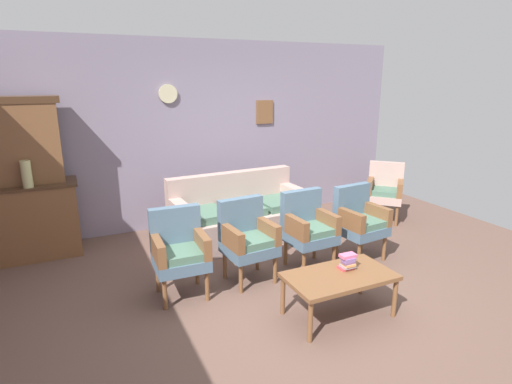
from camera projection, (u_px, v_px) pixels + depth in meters
The scene contains 14 objects.
ground_plane at pixel (296, 296), 4.23m from camera, with size 7.68×7.68×0.00m, color brown.
wall_back_with_decor at pixel (209, 134), 6.17m from camera, with size 6.40×0.09×2.70m.
side_cabinet at pixel (30, 221), 5.07m from camera, with size 1.16×0.55×0.93m.
cabinet_upper_hutch at pixel (18, 140), 4.87m from camera, with size 0.99×0.38×1.03m.
vase_on_cabinet at pixel (27, 174), 4.76m from camera, with size 0.12×0.12×0.32m, color #BEBD7D.
floral_couch at pixel (240, 217), 5.64m from camera, with size 1.89×0.91×0.90m.
armchair_near_couch_end at pixel (179, 249), 4.15m from camera, with size 0.54×0.51×0.90m.
armchair_near_cabinet at pixel (247, 237), 4.47m from camera, with size 0.56×0.53×0.90m.
armchair_by_doorway at pixel (308, 226), 4.78m from camera, with size 0.54×0.52×0.90m.
armchair_row_middle at pixel (359, 219), 5.02m from camera, with size 0.57×0.54×0.90m.
wingback_chair_by_fireplace at pixel (385, 189), 6.39m from camera, with size 0.71×0.71×0.90m.
coffee_table at pixel (340, 279), 3.80m from camera, with size 1.00×0.56×0.42m.
book_stack_on_table at pixel (348, 262), 3.88m from camera, with size 0.16×0.12×0.14m.
floor_vase_by_wall at pixel (375, 187), 7.19m from camera, with size 0.20×0.20×0.64m, color #7B665B.
Camera 1 is at (-1.97, -3.27, 2.16)m, focal length 28.92 mm.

